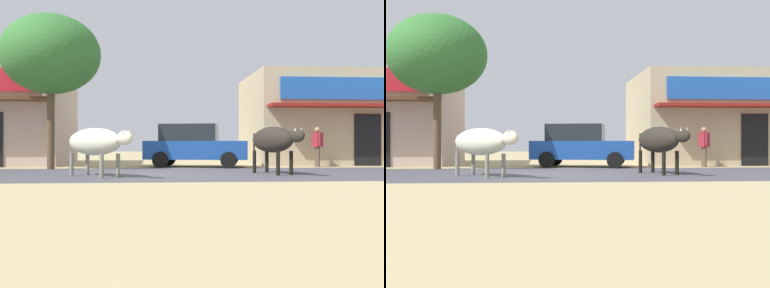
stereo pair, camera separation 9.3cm
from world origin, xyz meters
TOP-DOWN VIEW (x-y plane):
  - ground at (0.00, 0.00)m, footprint 80.00×80.00m
  - asphalt_road at (0.00, 0.00)m, footprint 72.00×6.25m
  - storefront_right_club at (7.53, 7.23)m, footprint 6.54×6.39m
  - roadside_tree at (-3.71, 2.91)m, footprint 3.48×3.48m
  - parked_hatchback_car at (1.45, 4.10)m, footprint 4.15×2.46m
  - cow_near_brown at (-1.71, -1.03)m, footprint 2.19×2.49m
  - cow_far_dark at (3.39, -0.37)m, footprint 1.24×2.51m
  - pedestrian_by_shop at (6.19, 3.77)m, footprint 0.36×0.61m

SIDE VIEW (x-z plane):
  - ground at x=0.00m, z-range 0.00..0.00m
  - asphalt_road at x=0.00m, z-range 0.00..0.00m
  - parked_hatchback_car at x=1.45m, z-range 0.02..1.66m
  - pedestrian_by_shop at x=6.19m, z-range 0.13..1.66m
  - cow_near_brown at x=-1.71m, z-range 0.28..1.60m
  - cow_far_dark at x=3.39m, z-range 0.30..1.70m
  - storefront_right_club at x=7.53m, z-range 0.00..4.01m
  - roadside_tree at x=-3.71m, z-range 1.30..6.73m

